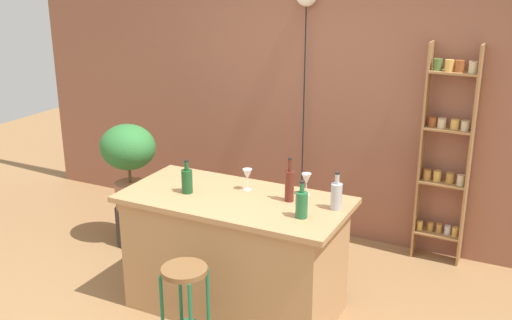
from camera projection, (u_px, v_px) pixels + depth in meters
back_wall at (318, 89)px, 5.63m from camera, size 6.40×0.10×2.80m
kitchen_counter at (235, 253)px, 4.53m from camera, size 1.66×0.81×0.91m
bar_stool at (185, 293)px, 3.94m from camera, size 0.30×0.30×0.67m
spice_shelf at (446, 151)px, 5.11m from camera, size 0.41×0.16×1.91m
plant_stool at (133, 225)px, 5.67m from camera, size 0.32×0.32×0.36m
potted_plant at (128, 156)px, 5.45m from camera, size 0.52×0.46×0.79m
bottle_spirits_clear at (187, 180)px, 4.45m from camera, size 0.08×0.08×0.25m
bottle_sauce_amber at (302, 204)px, 4.02m from camera, size 0.08×0.08×0.26m
bottle_olive_oil at (336, 195)px, 4.15m from camera, size 0.08×0.08×0.27m
bottle_wine_red at (289, 185)px, 4.28m from camera, size 0.07×0.07×0.32m
wine_glass_left at (306, 180)px, 4.40m from camera, size 0.07×0.07×0.16m
wine_glass_center at (247, 175)px, 4.49m from camera, size 0.07×0.07×0.16m
pendant_globe_light at (306, 1)px, 5.33m from camera, size 0.19×0.19×2.34m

